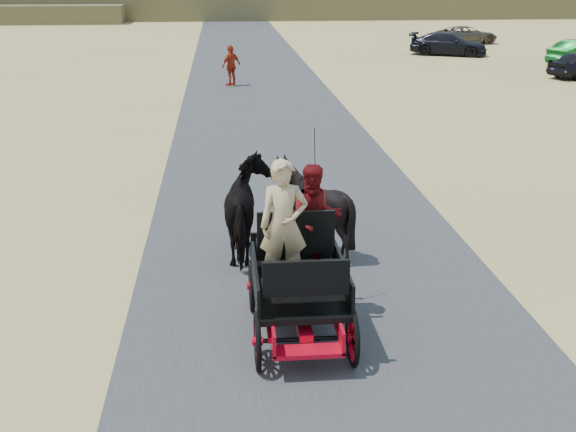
{
  "coord_description": "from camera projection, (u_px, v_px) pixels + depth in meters",
  "views": [
    {
      "loc": [
        -1.49,
        -9.85,
        4.94
      ],
      "look_at": [
        -0.51,
        0.84,
        1.2
      ],
      "focal_mm": 45.0,
      "sensor_mm": 36.0,
      "label": 1
    }
  ],
  "objects": [
    {
      "name": "passenger_woman",
      "position": [
        315.0,
        218.0,
        10.35
      ],
      "size": [
        0.77,
        0.6,
        1.58
      ],
      "primitive_type": "imported",
      "color": "#660C0F",
      "rests_on": "carriage"
    },
    {
      "name": "horse_right",
      "position": [
        312.0,
        208.0,
        12.85
      ],
      "size": [
        1.37,
        1.54,
        1.7
      ],
      "primitive_type": "imported",
      "rotation": [
        0.0,
        0.0,
        3.14
      ],
      "color": "black",
      "rests_on": "ground"
    },
    {
      "name": "road",
      "position": [
        326.0,
        307.0,
        11.02
      ],
      "size": [
        6.0,
        140.0,
        0.01
      ],
      "primitive_type": "cube",
      "color": "#38383A",
      "rests_on": "ground"
    },
    {
      "name": "pedestrian",
      "position": [
        231.0,
        66.0,
        30.89
      ],
      "size": [
        1.03,
        0.99,
        1.73
      ],
      "primitive_type": "imported",
      "rotation": [
        0.0,
        0.0,
        3.88
      ],
      "color": "#A32812",
      "rests_on": "ground"
    },
    {
      "name": "car_d",
      "position": [
        466.0,
        35.0,
        47.52
      ],
      "size": [
        4.37,
        2.58,
        1.14
      ],
      "primitive_type": "imported",
      "rotation": [
        0.0,
        0.0,
        1.75
      ],
      "color": "brown",
      "rests_on": "ground"
    },
    {
      "name": "ground",
      "position": [
        326.0,
        307.0,
        11.02
      ],
      "size": [
        140.0,
        140.0,
        0.0
      ],
      "primitive_type": "plane",
      "color": "tan"
    },
    {
      "name": "driver_man",
      "position": [
        284.0,
        225.0,
        9.75
      ],
      "size": [
        0.66,
        0.43,
        1.8
      ],
      "primitive_type": "imported",
      "color": "tan",
      "rests_on": "carriage"
    },
    {
      "name": "ridge_far",
      "position": [
        235.0,
        6.0,
        68.92
      ],
      "size": [
        140.0,
        6.0,
        2.4
      ],
      "primitive_type": "cube",
      "color": "brown",
      "rests_on": "ground"
    },
    {
      "name": "carriage",
      "position": [
        298.0,
        310.0,
        10.14
      ],
      "size": [
        1.3,
        2.4,
        0.72
      ],
      "primitive_type": null,
      "color": "black",
      "rests_on": "ground"
    },
    {
      "name": "car_c",
      "position": [
        448.0,
        44.0,
        41.46
      ],
      "size": [
        4.71,
        3.48,
        1.27
      ],
      "primitive_type": "imported",
      "rotation": [
        0.0,
        0.0,
        1.13
      ],
      "color": "black",
      "rests_on": "ground"
    },
    {
      "name": "horse_left",
      "position": [
        250.0,
        210.0,
        12.75
      ],
      "size": [
        0.91,
        2.01,
        1.7
      ],
      "primitive_type": "imported",
      "rotation": [
        0.0,
        0.0,
        3.14
      ],
      "color": "black",
      "rests_on": "ground"
    }
  ]
}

